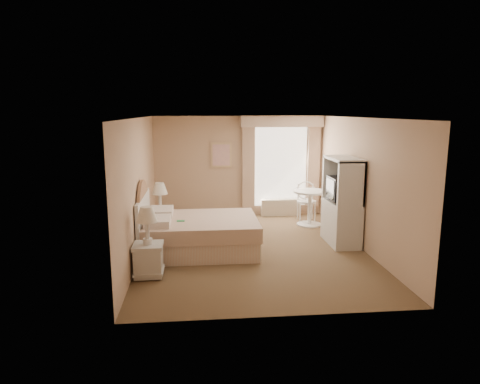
{
  "coord_description": "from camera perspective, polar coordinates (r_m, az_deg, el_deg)",
  "views": [
    {
      "loc": [
        -1.02,
        -7.82,
        2.63
      ],
      "look_at": [
        -0.22,
        0.3,
        1.07
      ],
      "focal_mm": 32.0,
      "sensor_mm": 36.0,
      "label": 1
    }
  ],
  "objects": [
    {
      "name": "armoire",
      "position": [
        8.74,
        13.44,
        -2.11
      ],
      "size": [
        0.52,
        1.04,
        1.74
      ],
      "color": "silver",
      "rests_on": "room"
    },
    {
      "name": "nightstand_near",
      "position": [
        7.03,
        -12.15,
        -7.69
      ],
      "size": [
        0.47,
        0.47,
        1.13
      ],
      "color": "silver",
      "rests_on": "room"
    },
    {
      "name": "round_table",
      "position": [
        10.01,
        9.29,
        -1.35
      ],
      "size": [
        0.77,
        0.77,
        0.82
      ],
      "color": "silver",
      "rests_on": "room"
    },
    {
      "name": "window",
      "position": [
        10.75,
        5.52,
        3.88
      ],
      "size": [
        2.05,
        0.22,
        2.51
      ],
      "color": "white",
      "rests_on": "room"
    },
    {
      "name": "cafe_chair",
      "position": [
        10.44,
        8.81,
        -0.8
      ],
      "size": [
        0.49,
        0.49,
        0.95
      ],
      "rotation": [
        0.0,
        0.0,
        -0.08
      ],
      "color": "silver",
      "rests_on": "room"
    },
    {
      "name": "nightstand_far",
      "position": [
        9.28,
        -10.55,
        -3.13
      ],
      "size": [
        0.46,
        0.46,
        1.12
      ],
      "color": "silver",
      "rests_on": "room"
    },
    {
      "name": "framed_art",
      "position": [
        10.6,
        -2.53,
        4.96
      ],
      "size": [
        0.52,
        0.04,
        0.62
      ],
      "color": "tan",
      "rests_on": "room"
    },
    {
      "name": "bed",
      "position": [
        8.15,
        -6.13,
        -5.44
      ],
      "size": [
        2.15,
        1.68,
        1.49
      ],
      "color": "#D2A588",
      "rests_on": "room"
    },
    {
      "name": "room",
      "position": [
        8.01,
        1.77,
        0.89
      ],
      "size": [
        4.21,
        5.51,
        2.51
      ],
      "color": "brown",
      "rests_on": "ground"
    }
  ]
}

